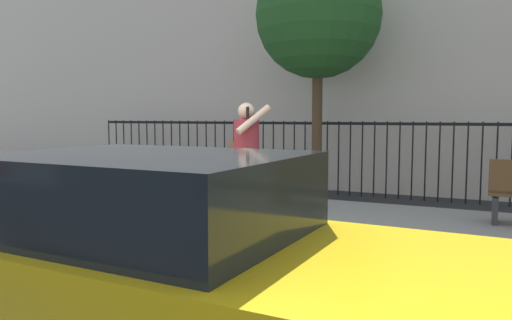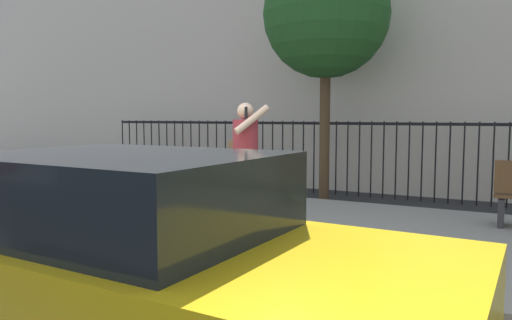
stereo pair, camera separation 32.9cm
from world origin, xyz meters
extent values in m
plane|color=#28282B|center=(0.00, 0.00, 0.00)|extent=(60.00, 60.00, 0.00)
cube|color=gray|center=(0.00, 2.20, 0.07)|extent=(28.00, 4.40, 0.15)
cube|color=beige|center=(0.00, 8.50, 4.51)|extent=(28.00, 4.00, 9.02)
cube|color=black|center=(0.00, 5.90, 1.55)|extent=(12.00, 0.04, 0.06)
cylinder|color=black|center=(-6.00, 5.90, 0.80)|extent=(0.03, 0.03, 1.60)
cylinder|color=black|center=(-5.74, 5.90, 0.80)|extent=(0.03, 0.03, 1.60)
cylinder|color=black|center=(-5.49, 5.90, 0.80)|extent=(0.03, 0.03, 1.60)
cylinder|color=black|center=(-5.23, 5.90, 0.80)|extent=(0.03, 0.03, 1.60)
cylinder|color=black|center=(-4.98, 5.90, 0.80)|extent=(0.03, 0.03, 1.60)
cylinder|color=black|center=(-4.72, 5.90, 0.80)|extent=(0.03, 0.03, 1.60)
cylinder|color=black|center=(-4.47, 5.90, 0.80)|extent=(0.03, 0.03, 1.60)
cylinder|color=black|center=(-4.21, 5.90, 0.80)|extent=(0.03, 0.03, 1.60)
cylinder|color=black|center=(-3.96, 5.90, 0.80)|extent=(0.03, 0.03, 1.60)
cylinder|color=black|center=(-3.70, 5.90, 0.80)|extent=(0.03, 0.03, 1.60)
cylinder|color=black|center=(-3.45, 5.90, 0.80)|extent=(0.03, 0.03, 1.60)
cylinder|color=black|center=(-3.19, 5.90, 0.80)|extent=(0.03, 0.03, 1.60)
cylinder|color=black|center=(-2.94, 5.90, 0.80)|extent=(0.03, 0.03, 1.60)
cylinder|color=black|center=(-2.68, 5.90, 0.80)|extent=(0.03, 0.03, 1.60)
cylinder|color=black|center=(-2.43, 5.90, 0.80)|extent=(0.03, 0.03, 1.60)
cylinder|color=black|center=(-2.17, 5.90, 0.80)|extent=(0.03, 0.03, 1.60)
cylinder|color=black|center=(-1.91, 5.90, 0.80)|extent=(0.03, 0.03, 1.60)
cylinder|color=black|center=(-1.66, 5.90, 0.80)|extent=(0.03, 0.03, 1.60)
cylinder|color=black|center=(-1.40, 5.90, 0.80)|extent=(0.03, 0.03, 1.60)
cylinder|color=black|center=(-1.15, 5.90, 0.80)|extent=(0.03, 0.03, 1.60)
cylinder|color=black|center=(-0.89, 5.90, 0.80)|extent=(0.03, 0.03, 1.60)
cylinder|color=black|center=(-0.64, 5.90, 0.80)|extent=(0.03, 0.03, 1.60)
cylinder|color=black|center=(-0.38, 5.90, 0.80)|extent=(0.03, 0.03, 1.60)
cylinder|color=black|center=(-0.13, 5.90, 0.80)|extent=(0.03, 0.03, 1.60)
cylinder|color=black|center=(0.13, 5.90, 0.80)|extent=(0.03, 0.03, 1.60)
cylinder|color=black|center=(0.38, 5.90, 0.80)|extent=(0.03, 0.03, 1.60)
cylinder|color=black|center=(0.64, 5.90, 0.80)|extent=(0.03, 0.03, 1.60)
cylinder|color=black|center=(0.89, 5.90, 0.80)|extent=(0.03, 0.03, 1.60)
cylinder|color=black|center=(1.15, 5.90, 0.80)|extent=(0.03, 0.03, 1.60)
cylinder|color=black|center=(1.40, 5.90, 0.80)|extent=(0.03, 0.03, 1.60)
cylinder|color=black|center=(1.66, 5.90, 0.80)|extent=(0.03, 0.03, 1.60)
cylinder|color=black|center=(1.91, 5.90, 0.80)|extent=(0.03, 0.03, 1.60)
cylinder|color=black|center=(2.17, 5.90, 0.80)|extent=(0.03, 0.03, 1.60)
cylinder|color=black|center=(2.43, 5.90, 0.80)|extent=(0.03, 0.03, 1.60)
cylinder|color=black|center=(2.68, 5.90, 0.80)|extent=(0.03, 0.03, 1.60)
cylinder|color=black|center=(2.94, 5.90, 0.80)|extent=(0.03, 0.03, 1.60)
cylinder|color=black|center=(3.19, 5.90, 0.80)|extent=(0.03, 0.03, 1.60)
cylinder|color=black|center=(3.45, 5.90, 0.80)|extent=(0.03, 0.03, 1.60)
cylinder|color=black|center=(3.70, 5.90, 0.80)|extent=(0.03, 0.03, 1.60)
cube|color=yellow|center=(1.42, -1.73, 0.57)|extent=(4.26, 1.94, 0.70)
cube|color=black|center=(1.22, -1.73, 1.17)|extent=(2.05, 1.67, 0.55)
cylinder|color=black|center=(2.80, -0.96, 0.32)|extent=(0.65, 0.24, 0.64)
cylinder|color=black|center=(0.10, -0.87, 0.32)|extent=(0.65, 0.24, 0.64)
cylinder|color=beige|center=(0.45, 1.42, 0.54)|extent=(0.15, 0.15, 0.79)
cylinder|color=beige|center=(0.29, 1.53, 0.54)|extent=(0.15, 0.15, 0.79)
cylinder|color=#992D38|center=(0.37, 1.47, 1.30)|extent=(0.47, 0.47, 0.72)
sphere|color=beige|center=(0.37, 1.47, 1.77)|extent=(0.22, 0.22, 0.22)
cylinder|color=beige|center=(0.53, 1.36, 1.66)|extent=(0.36, 0.46, 0.39)
cylinder|color=beige|center=(0.21, 1.59, 1.28)|extent=(0.09, 0.09, 0.55)
cube|color=black|center=(0.46, 1.34, 1.75)|extent=(0.06, 0.05, 0.15)
cube|color=brown|center=(0.16, 1.63, 1.19)|extent=(0.32, 0.29, 0.34)
cube|color=#333338|center=(3.42, 3.46, 0.35)|extent=(0.08, 0.41, 0.40)
cylinder|color=#4C3823|center=(0.16, 5.09, 1.51)|extent=(0.20, 0.20, 3.01)
sphere|color=#235623|center=(0.16, 5.09, 3.69)|extent=(2.49, 2.49, 2.49)
camera|label=1|loc=(3.29, -4.37, 1.70)|focal=34.39mm
camera|label=2|loc=(3.58, -4.23, 1.70)|focal=34.39mm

